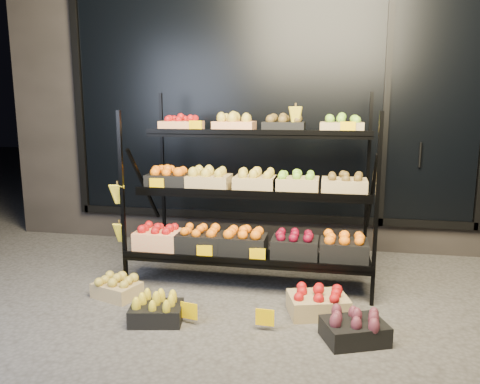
% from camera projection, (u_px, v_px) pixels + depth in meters
% --- Properties ---
extents(ground, '(24.00, 24.00, 0.00)m').
position_uv_depth(ground, '(239.00, 304.00, 3.68)').
color(ground, '#514F4C').
rests_on(ground, ground).
extents(building, '(6.00, 2.08, 3.50)m').
position_uv_depth(building, '(279.00, 88.00, 5.85)').
color(building, '#2D2826').
rests_on(building, ground).
extents(display_rack, '(2.18, 1.02, 1.66)m').
position_uv_depth(display_rack, '(251.00, 192.00, 4.11)').
color(display_rack, black).
rests_on(display_rack, ground).
extents(tag_floor_a, '(0.13, 0.01, 0.12)m').
position_uv_depth(tag_floor_a, '(189.00, 316.00, 3.33)').
color(tag_floor_a, '#EFB800').
rests_on(tag_floor_a, ground).
extents(tag_floor_b, '(0.13, 0.01, 0.12)m').
position_uv_depth(tag_floor_b, '(265.00, 323.00, 3.23)').
color(tag_floor_b, '#EFB800').
rests_on(tag_floor_b, ground).
extents(floor_crate_left, '(0.42, 0.36, 0.18)m').
position_uv_depth(floor_crate_left, '(117.00, 287.00, 3.80)').
color(floor_crate_left, tan).
rests_on(floor_crate_left, ground).
extents(floor_crate_midleft, '(0.41, 0.34, 0.19)m').
position_uv_depth(floor_crate_midleft, '(156.00, 310.00, 3.36)').
color(floor_crate_midleft, black).
rests_on(floor_crate_midleft, ground).
extents(floor_crate_midright, '(0.50, 0.42, 0.21)m').
position_uv_depth(floor_crate_midright, '(318.00, 301.00, 3.49)').
color(floor_crate_midright, tan).
rests_on(floor_crate_midright, ground).
extents(floor_crate_right, '(0.48, 0.42, 0.20)m').
position_uv_depth(floor_crate_right, '(355.00, 328.00, 3.09)').
color(floor_crate_right, black).
rests_on(floor_crate_right, ground).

